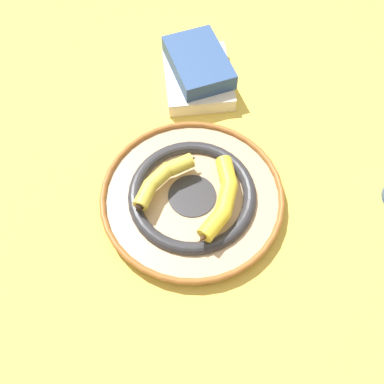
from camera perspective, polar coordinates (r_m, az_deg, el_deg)
ground_plane at (r=0.94m, az=-1.85°, el=-0.91°), size 2.80×2.80×0.00m
decorative_bowl at (r=0.92m, az=0.00°, el=-0.69°), size 0.38×0.38×0.04m
banana_a at (r=0.90m, az=-3.81°, el=1.81°), size 0.11×0.15×0.03m
banana_b at (r=0.87m, az=3.86°, el=-0.99°), size 0.07×0.20×0.03m
book_stack at (r=1.10m, az=0.91°, el=15.01°), size 0.20×0.23×0.08m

